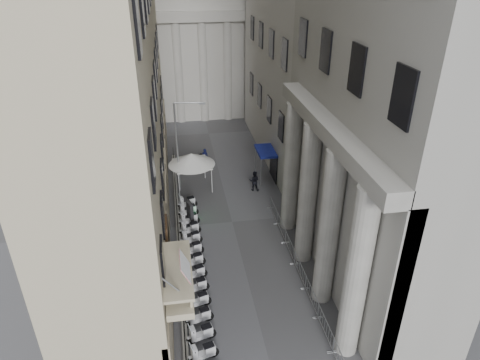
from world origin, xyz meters
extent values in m
cylinder|color=silver|center=(-3.96, 23.84, 1.14)|extent=(0.06, 0.06, 2.29)
cylinder|color=silver|center=(-1.05, 23.84, 1.14)|extent=(0.06, 0.06, 2.29)
cylinder|color=silver|center=(-3.96, 26.76, 1.14)|extent=(0.06, 0.06, 2.29)
cylinder|color=silver|center=(-1.05, 26.76, 1.14)|extent=(0.06, 0.06, 2.29)
cube|color=silver|center=(-2.51, 25.30, 2.34)|extent=(3.12, 3.12, 0.12)
cone|color=silver|center=(-2.51, 25.30, 2.86)|extent=(4.16, 4.16, 1.04)
cylinder|color=#93969B|center=(-3.89, 25.19, 4.07)|extent=(0.16, 0.16, 8.15)
cylinder|color=#93969B|center=(-2.68, 25.01, 8.15)|extent=(2.43, 0.49, 0.12)
cube|color=#93969B|center=(-1.58, 24.84, 8.10)|extent=(0.54, 0.30, 0.15)
cube|color=black|center=(-3.28, 19.52, 0.96)|extent=(0.52, 0.95, 1.93)
cube|color=#19E54C|center=(-3.13, 19.56, 1.18)|extent=(0.23, 0.68, 1.07)
imported|color=#0D1034|center=(-1.19, 29.97, 0.89)|extent=(0.66, 0.45, 1.77)
imported|color=black|center=(2.72, 24.03, 0.94)|extent=(1.09, 0.95, 1.88)
imported|color=black|center=(-1.63, 29.20, 0.80)|extent=(0.81, 0.56, 1.60)
camera|label=1|loc=(-4.01, -9.09, 18.99)|focal=32.00mm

